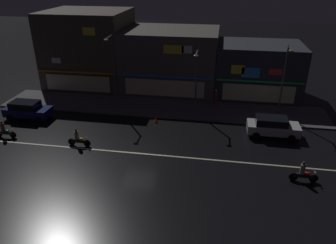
{
  "coord_description": "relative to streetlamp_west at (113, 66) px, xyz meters",
  "views": [
    {
      "loc": [
        5.74,
        -20.57,
        12.93
      ],
      "look_at": [
        1.85,
        2.87,
        1.48
      ],
      "focal_mm": 34.18,
      "sensor_mm": 36.0,
      "label": 1
    }
  ],
  "objects": [
    {
      "name": "parked_car_near_kerb",
      "position": [
        15.0,
        -3.52,
        -3.51
      ],
      "size": [
        4.3,
        1.98,
        1.67
      ],
      "color": "silver",
      "rests_on": "ground"
    },
    {
      "name": "storefront_right_block",
      "position": [
        4.48,
        7.36,
        -0.99
      ],
      "size": [
        10.77,
        8.47,
        6.78
      ],
      "color": "#56514C",
      "rests_on": "ground"
    },
    {
      "name": "storefront_center_block",
      "position": [
        14.33,
        6.57,
        -1.53
      ],
      "size": [
        9.09,
        6.89,
        5.69
      ],
      "color": "#2D333D",
      "rests_on": "ground"
    },
    {
      "name": "streetlamp_west",
      "position": [
        0.0,
        0.0,
        0.0
      ],
      "size": [
        0.44,
        1.64,
        7.19
      ],
      "color": "#47494C",
      "rests_on": "sidewalk_far"
    },
    {
      "name": "ground_plane",
      "position": [
        4.48,
        -8.29,
        -4.37
      ],
      "size": [
        140.0,
        140.0,
        0.0
      ],
      "primitive_type": "plane",
      "color": "black"
    },
    {
      "name": "pedestrian_on_sidewalk",
      "position": [
        10.04,
        1.7,
        -3.34
      ],
      "size": [
        0.32,
        0.32,
        1.9
      ],
      "rotation": [
        0.0,
        0.0,
        0.17
      ],
      "color": "brown",
      "rests_on": "sidewalk_far"
    },
    {
      "name": "storefront_left_block",
      "position": [
        -5.36,
        7.44,
        -0.06
      ],
      "size": [
        9.33,
        8.63,
        8.63
      ],
      "color": "#4C443A",
      "rests_on": "ground"
    },
    {
      "name": "traffic_cone",
      "position": [
        4.7,
        -2.58,
        -4.1
      ],
      "size": [
        0.36,
        0.36,
        0.55
      ],
      "primitive_type": "cone",
      "color": "orange",
      "rests_on": "ground"
    },
    {
      "name": "streetlamp_mid",
      "position": [
        8.12,
        -0.03,
        -0.58
      ],
      "size": [
        0.44,
        1.64,
        6.09
      ],
      "color": "#47494C",
      "rests_on": "sidewalk_far"
    },
    {
      "name": "motorcycle_lead",
      "position": [
        16.23,
        -9.95,
        -3.74
      ],
      "size": [
        1.9,
        0.6,
        1.52
      ],
      "rotation": [
        0.0,
        0.0,
        3.02
      ],
      "color": "black",
      "rests_on": "ground"
    },
    {
      "name": "motorcycle_following",
      "position": [
        -0.54,
        -7.91,
        -3.74
      ],
      "size": [
        1.9,
        0.6,
        1.52
      ],
      "rotation": [
        0.0,
        0.0,
        0.11
      ],
      "color": "black",
      "rests_on": "ground"
    },
    {
      "name": "lane_divider_stripe",
      "position": [
        4.48,
        -8.29,
        -4.37
      ],
      "size": [
        31.18,
        0.16,
        0.01
      ],
      "primitive_type": "cube",
      "color": "beige",
      "rests_on": "ground"
    },
    {
      "name": "sidewalk_far",
      "position": [
        4.48,
        0.77,
        -4.3
      ],
      "size": [
        32.82,
        4.89,
        0.14
      ],
      "primitive_type": "cube",
      "color": "#4C4C4F",
      "rests_on": "ground"
    },
    {
      "name": "parked_car_trailing",
      "position": [
        -7.48,
        -3.67,
        -3.51
      ],
      "size": [
        4.3,
        1.98,
        1.67
      ],
      "rotation": [
        0.0,
        0.0,
        3.14
      ],
      "color": "navy",
      "rests_on": "ground"
    },
    {
      "name": "motorcycle_opposite_lane",
      "position": [
        -7.25,
        -7.59,
        -3.74
      ],
      "size": [
        1.9,
        0.6,
        1.52
      ],
      "rotation": [
        0.0,
        0.0,
        -0.13
      ],
      "color": "black",
      "rests_on": "ground"
    },
    {
      "name": "streetlamp_east",
      "position": [
        16.18,
        0.89,
        -0.3
      ],
      "size": [
        0.44,
        1.64,
        6.62
      ],
      "color": "#47494C",
      "rests_on": "sidewalk_far"
    }
  ]
}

